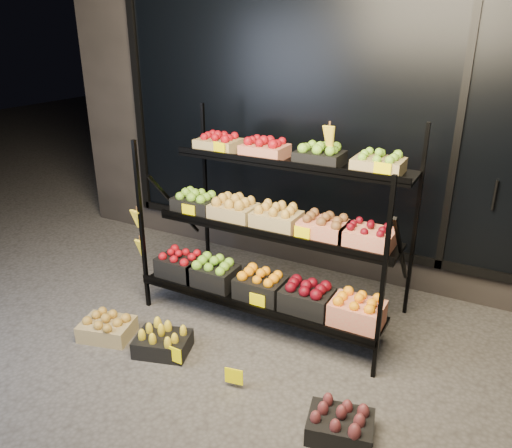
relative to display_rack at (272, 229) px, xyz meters
The scene contains 8 objects.
ground 0.99m from the display_rack, 89.38° to the right, with size 24.00×24.00×0.00m, color #514F4C.
building 2.21m from the display_rack, 89.81° to the left, with size 6.00×2.08×3.50m.
display_rack is the anchor object (origin of this frame).
tag_floor_a 1.27m from the display_rack, 106.29° to the right, with size 0.13×0.01×0.12m, color #FFED00.
tag_floor_b 1.26m from the display_rack, 77.78° to the right, with size 0.13×0.01×0.12m, color #FFED00.
floor_crate_left 1.54m from the display_rack, 136.16° to the right, with size 0.46×0.39×0.20m.
floor_crate_midleft 1.23m from the display_rack, 117.89° to the right, with size 0.47×0.40×0.20m.
floor_crate_right 1.62m from the display_rack, 46.51° to the right, with size 0.45×0.37×0.20m.
Camera 1 is at (1.66, -2.78, 2.35)m, focal length 35.00 mm.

